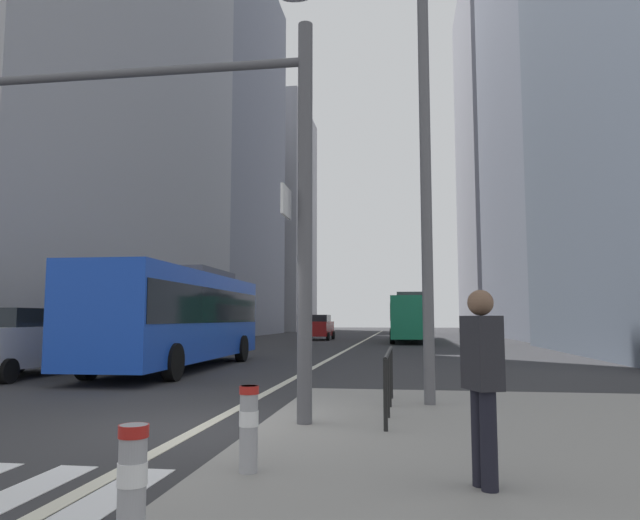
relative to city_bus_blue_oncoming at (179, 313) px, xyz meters
name	(u,v)px	position (x,y,z in m)	size (l,w,h in m)	color
ground_plane	(342,352)	(4.30, 10.22, -1.84)	(160.00, 160.00, 0.00)	#303033
median_island	(610,450)	(9.80, -10.78, -1.76)	(9.00, 10.00, 0.15)	gray
lane_centre_line	(358,344)	(4.30, 20.22, -1.83)	(0.20, 80.00, 0.01)	beige
office_tower_left_mid	(212,144)	(-11.70, 36.72, 17.42)	(10.03, 24.28, 38.52)	slate
office_tower_left_far	(267,219)	(-11.70, 60.75, 13.83)	(11.61, 17.07, 31.32)	#9E9EA3
office_tower_right_mid	(557,74)	(21.30, 34.77, 21.80)	(11.05, 24.72, 47.28)	slate
office_tower_right_far	(501,152)	(21.30, 65.48, 23.42)	(10.61, 25.34, 50.51)	gray
city_bus_blue_oncoming	(179,313)	(0.00, 0.00, 0.00)	(2.88, 11.19, 3.40)	blue
sedan_white_oncoming	(15,342)	(-3.55, -3.25, -0.85)	(2.05, 4.30, 1.94)	silver
city_bus_red_receding	(410,316)	(7.73, 23.88, 0.00)	(2.72, 11.58, 3.40)	#198456
car_oncoming_mid	(319,327)	(0.74, 26.66, -0.85)	(2.09, 4.24, 1.94)	maroon
car_receding_near	(401,325)	(6.96, 46.94, -0.85)	(2.15, 4.17, 1.94)	silver
traffic_signal_gantry	(155,157)	(3.56, -10.03, 2.32)	(6.98, 0.65, 6.00)	#515156
street_lamp_post	(425,120)	(7.79, -7.86, 3.45)	(5.50, 0.32, 8.00)	#56565B
bollard_front	(132,482)	(5.63, -14.78, -1.23)	(0.20, 0.20, 0.81)	#99999E
bollard_left	(249,424)	(5.84, -12.72, -1.22)	(0.20, 0.20, 0.84)	#99999E
pedestrian_railing	(389,368)	(7.10, -8.79, -0.99)	(0.06, 3.31, 0.98)	black
pedestrian_waiting	(482,376)	(8.07, -12.94, -0.70)	(0.36, 0.44, 1.76)	black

